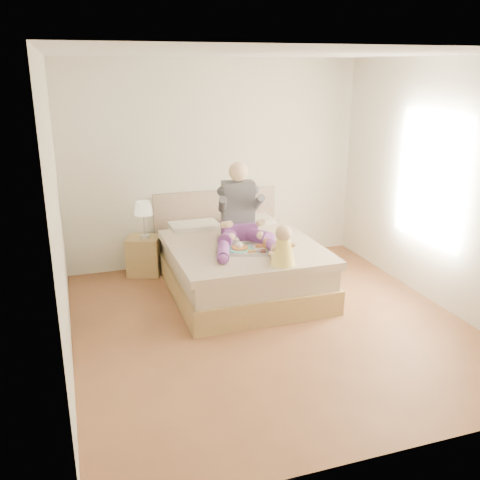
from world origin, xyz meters
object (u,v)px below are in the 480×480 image
object	(u,v)px
adult	(241,218)
bed	(238,262)
baby	(283,248)
tray	(248,248)
nightstand	(144,256)

from	to	relation	value
adult	bed	bearing A→B (deg)	116.98
bed	baby	size ratio (longest dim) A/B	5.05
bed	adult	distance (m)	0.57
bed	tray	world-z (taller)	bed
nightstand	baby	world-z (taller)	baby
nightstand	adult	xyz separation A→B (m)	(1.05, -0.85, 0.64)
bed	nightstand	xyz separation A→B (m)	(-1.03, 0.80, -0.07)
bed	tray	bearing A→B (deg)	-92.56
tray	baby	world-z (taller)	baby
adult	tray	distance (m)	0.45
nightstand	tray	world-z (taller)	tray
bed	tray	xyz separation A→B (m)	(-0.02, -0.42, 0.32)
bed	nightstand	distance (m)	1.30
bed	adult	bearing A→B (deg)	-70.67
tray	baby	bearing A→B (deg)	-51.49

